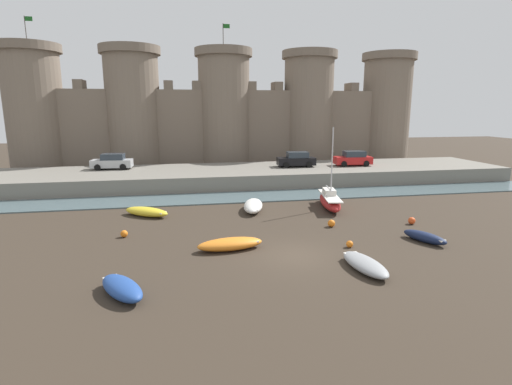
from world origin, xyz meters
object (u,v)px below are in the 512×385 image
Objects in this scene: rowboat_midflat_left at (253,206)px; mooring_buoy_off_centre at (331,223)px; rowboat_midflat_centre at (365,264)px; car_quay_centre_west at (296,160)px; rowboat_midflat_right at (425,237)px; car_quay_west at (112,162)px; rowboat_near_channel_right at (122,288)px; rowboat_near_channel_left at (230,244)px; sailboat_foreground_left at (330,200)px; mooring_buoy_mid_mud at (412,221)px; mooring_buoy_near_shore at (350,244)px; rowboat_foreground_right at (147,212)px; mooring_buoy_near_channel at (124,234)px; car_quay_east at (353,159)px.

rowboat_midflat_left is 6.81m from mooring_buoy_off_centre.
car_quay_centre_west is at bearing 81.44° from rowboat_midflat_centre.
car_quay_west is at bearing 132.31° from rowboat_midflat_right.
car_quay_west reaches higher than rowboat_near_channel_right.
sailboat_foreground_left is (8.98, 8.07, 0.26)m from rowboat_near_channel_left.
mooring_buoy_mid_mud is at bearing 22.41° from rowboat_near_channel_right.
mooring_buoy_near_shore is at bearing -98.27° from car_quay_centre_west.
car_quay_west is (-4.45, 27.22, 1.93)m from rowboat_near_channel_right.
car_quay_west is at bearing 131.05° from mooring_buoy_off_centre.
mooring_buoy_near_shore is (-4.79, -0.08, -0.11)m from rowboat_midflat_right.
rowboat_near_channel_left is at bearing 176.03° from rowboat_midflat_right.
rowboat_midflat_centre is (11.37, 0.67, -0.07)m from rowboat_near_channel_right.
rowboat_midflat_right is 0.79× the size of rowboat_foreground_right.
rowboat_midflat_left reaches higher than mooring_buoy_off_centre.
rowboat_midflat_left reaches higher than rowboat_near_channel_right.
rowboat_near_channel_right is at bearing -166.79° from rowboat_midflat_right.
mooring_buoy_mid_mud is (18.08, 7.45, -0.13)m from rowboat_near_channel_right.
rowboat_midflat_centre is 9.54m from mooring_buoy_mid_mud.
rowboat_midflat_centre is at bearing -103.04° from sailboat_foreground_left.
rowboat_near_channel_right is 8.13× the size of mooring_buoy_near_shore.
rowboat_near_channel_left is at bearing -57.83° from rowboat_foreground_right.
mooring_buoy_off_centre is 0.12× the size of car_quay_west.
mooring_buoy_mid_mud is 1.10× the size of mooring_buoy_near_channel.
rowboat_midflat_right is at bearing -46.35° from rowboat_midflat_left.
rowboat_near_channel_left is at bearing -66.78° from car_quay_west.
rowboat_near_channel_left is 13.16m from mooring_buoy_mid_mud.
mooring_buoy_mid_mud is 7.10m from mooring_buoy_near_shore.
rowboat_midflat_left is 14.30m from car_quay_centre_west.
mooring_buoy_near_shore is 23.31m from car_quay_east.
mooring_buoy_mid_mud reaches higher than mooring_buoy_near_channel.
rowboat_foreground_right is at bearing 179.36° from sailboat_foreground_left.
rowboat_midflat_left reaches higher than rowboat_midflat_centre.
rowboat_near_channel_left is 0.91× the size of car_quay_centre_west.
mooring_buoy_off_centre is (-4.34, 3.93, -0.07)m from rowboat_midflat_right.
mooring_buoy_near_channel is at bearing -79.63° from car_quay_west.
rowboat_near_channel_left is 0.92× the size of rowboat_midflat_left.
mooring_buoy_off_centre is (12.39, -5.11, -0.10)m from rowboat_foreground_right.
rowboat_near_channel_right is 14.69m from mooring_buoy_off_centre.
rowboat_near_channel_right is at bearing -120.75° from car_quay_centre_west.
rowboat_near_channel_left is at bearing 42.30° from rowboat_near_channel_right.
mooring_buoy_near_channel is 23.62m from car_quay_centre_west.
rowboat_near_channel_right is at bearing -130.74° from car_quay_east.
rowboat_foreground_right is 9.32× the size of mooring_buoy_near_shore.
sailboat_foreground_left is (6.15, -0.26, 0.20)m from rowboat_midflat_left.
rowboat_foreground_right is 15.03m from mooring_buoy_near_shore.
rowboat_foreground_right reaches higher than mooring_buoy_near_channel.
sailboat_foreground_left is 19.11m from rowboat_near_channel_right.
mooring_buoy_near_channel is (-15.14, -4.65, -0.39)m from sailboat_foreground_left.
rowboat_midflat_right reaches higher than mooring_buoy_near_channel.
car_quay_centre_west is at bearing 94.43° from rowboat_midflat_right.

